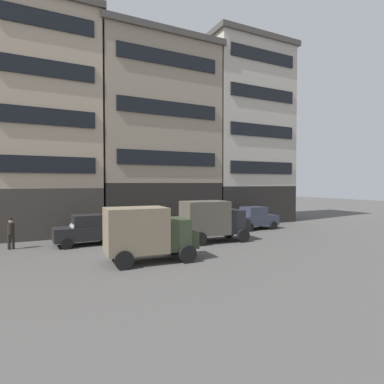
{
  "coord_description": "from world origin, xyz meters",
  "views": [
    {
      "loc": [
        -5.46,
        -16.09,
        3.79
      ],
      "look_at": [
        3.69,
        1.93,
        3.19
      ],
      "focal_mm": 29.73,
      "sensor_mm": 36.0,
      "label": 1
    }
  ],
  "objects_px": {
    "delivery_truck_near": "(148,232)",
    "sedan_dark": "(86,230)",
    "delivery_truck_far": "(213,220)",
    "pedestrian_officer": "(11,232)",
    "sedan_light": "(255,218)"
  },
  "relations": [
    {
      "from": "delivery_truck_far",
      "to": "pedestrian_officer",
      "type": "bearing_deg",
      "value": 164.48
    },
    {
      "from": "delivery_truck_near",
      "to": "delivery_truck_far",
      "type": "bearing_deg",
      "value": 29.51
    },
    {
      "from": "delivery_truck_far",
      "to": "sedan_dark",
      "type": "distance_m",
      "value": 7.87
    },
    {
      "from": "sedan_dark",
      "to": "pedestrian_officer",
      "type": "bearing_deg",
      "value": 171.94
    },
    {
      "from": "sedan_dark",
      "to": "delivery_truck_near",
      "type": "bearing_deg",
      "value": -70.69
    },
    {
      "from": "delivery_truck_far",
      "to": "sedan_dark",
      "type": "height_order",
      "value": "delivery_truck_far"
    },
    {
      "from": "delivery_truck_near",
      "to": "sedan_light",
      "type": "relative_size",
      "value": 1.19
    },
    {
      "from": "delivery_truck_far",
      "to": "pedestrian_officer",
      "type": "distance_m",
      "value": 11.86
    },
    {
      "from": "sedan_light",
      "to": "pedestrian_officer",
      "type": "xyz_separation_m",
      "value": [
        -17.25,
        0.02,
        0.07
      ]
    },
    {
      "from": "sedan_light",
      "to": "delivery_truck_far",
      "type": "bearing_deg",
      "value": -151.55
    },
    {
      "from": "delivery_truck_near",
      "to": "sedan_dark",
      "type": "distance_m",
      "value": 6.03
    },
    {
      "from": "delivery_truck_near",
      "to": "sedan_light",
      "type": "bearing_deg",
      "value": 28.97
    },
    {
      "from": "delivery_truck_far",
      "to": "sedan_light",
      "type": "bearing_deg",
      "value": 28.45
    },
    {
      "from": "delivery_truck_near",
      "to": "sedan_dark",
      "type": "relative_size",
      "value": 1.19
    },
    {
      "from": "pedestrian_officer",
      "to": "sedan_light",
      "type": "bearing_deg",
      "value": -0.05
    }
  ]
}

